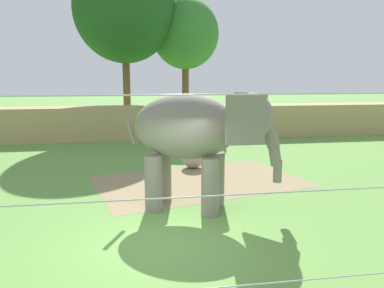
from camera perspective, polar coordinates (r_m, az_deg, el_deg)
name	(u,v)px	position (r m, az deg, el deg)	size (l,w,h in m)	color
ground_plane	(160,243)	(8.32, -4.84, -14.54)	(120.00, 120.00, 0.00)	#609342
dirt_patch	(200,181)	(12.76, 1.17, -5.57)	(6.67, 4.14, 0.01)	#937F5B
embankment_wall	(141,122)	(21.35, -7.65, 3.20)	(36.00, 1.80, 1.79)	tan
elephant	(197,133)	(9.77, 0.80, 1.70)	(3.89, 2.57, 3.07)	gray
enrichment_ball	(193,157)	(14.47, 0.15, -1.95)	(0.85, 0.85, 0.85)	tan
cable_fence	(174,214)	(5.04, -2.65, -10.45)	(11.74, 0.20, 3.38)	brown
tree_far_left	(124,9)	(24.29, -10.05, 19.17)	(6.02, 6.02, 10.49)	brown
tree_behind_wall	(185,34)	(25.04, -1.00, 16.03)	(4.20, 4.20, 8.25)	brown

